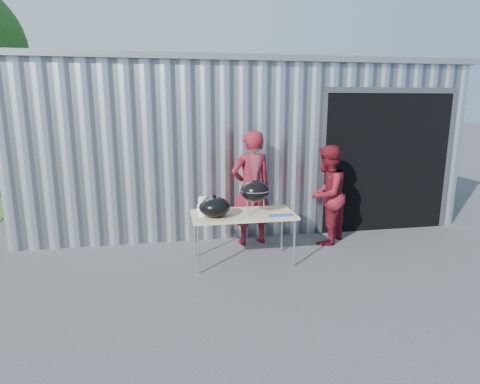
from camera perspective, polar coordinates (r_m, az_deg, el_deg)
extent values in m
plane|color=#3F3F41|center=(5.50, -2.79, -12.50)|extent=(80.00, 80.00, 0.00)
cube|color=silver|center=(9.79, -1.98, 7.63)|extent=(8.00, 6.00, 3.00)
cube|color=slate|center=(9.78, -2.05, 16.71)|extent=(8.20, 6.20, 0.10)
cube|color=black|center=(8.29, 18.09, 4.42)|extent=(2.40, 1.20, 2.50)
cube|color=#4C4C51|center=(7.73, 20.80, 13.38)|extent=(2.52, 0.08, 0.10)
cube|color=tan|center=(5.87, 0.44, -3.24)|extent=(1.50, 0.75, 0.04)
cylinder|color=silver|center=(5.60, -5.96, -8.13)|extent=(0.03, 0.03, 0.71)
cylinder|color=silver|center=(5.86, 7.72, -7.23)|extent=(0.03, 0.03, 0.71)
cylinder|color=silver|center=(6.19, -6.44, -6.11)|extent=(0.03, 0.03, 0.71)
cylinder|color=silver|center=(6.43, 5.97, -5.40)|extent=(0.03, 0.03, 0.71)
ellipsoid|color=black|center=(5.80, 2.11, 0.15)|extent=(0.42, 0.42, 0.31)
cylinder|color=silver|center=(5.80, 2.11, 0.26)|extent=(0.43, 0.43, 0.02)
cylinder|color=silver|center=(5.79, 2.12, 0.38)|extent=(0.40, 0.40, 0.01)
cylinder|color=silver|center=(5.98, 1.80, -1.57)|extent=(0.02, 0.02, 0.24)
cylinder|color=silver|center=(5.76, 1.07, -2.12)|extent=(0.02, 0.02, 0.24)
cylinder|color=silver|center=(5.81, 3.42, -2.00)|extent=(0.02, 0.02, 0.24)
cylinder|color=#CA6B48|center=(5.76, 0.86, 0.47)|extent=(0.02, 0.14, 0.02)
cylinder|color=#CA6B48|center=(5.77, 1.17, 0.48)|extent=(0.02, 0.14, 0.02)
cylinder|color=#CA6B48|center=(5.78, 1.49, 0.49)|extent=(0.02, 0.14, 0.02)
cylinder|color=#CA6B48|center=(5.78, 1.80, 0.50)|extent=(0.02, 0.14, 0.02)
cylinder|color=#CA6B48|center=(5.79, 2.12, 0.52)|extent=(0.02, 0.14, 0.02)
cylinder|color=#CA6B48|center=(5.80, 2.43, 0.53)|extent=(0.02, 0.14, 0.02)
cylinder|color=#CA6B48|center=(5.81, 2.74, 0.54)|extent=(0.02, 0.14, 0.02)
cylinder|color=#CA6B48|center=(5.81, 3.05, 0.55)|extent=(0.02, 0.14, 0.02)
cylinder|color=#CA6B48|center=(5.82, 3.36, 0.56)|extent=(0.02, 0.14, 0.02)
cone|color=silver|center=(5.74, 2.14, 3.31)|extent=(0.20, 0.20, 0.55)
ellipsoid|color=black|center=(5.67, -3.65, -2.13)|extent=(0.44, 0.44, 0.29)
cylinder|color=black|center=(5.63, -3.67, -0.58)|extent=(0.05, 0.05, 0.03)
cylinder|color=white|center=(5.70, -5.32, -2.11)|extent=(0.12, 0.12, 0.28)
cube|color=white|center=(5.97, -5.12, -2.34)|extent=(0.20, 0.15, 0.10)
cube|color=#1D40BE|center=(5.73, 5.72, -3.22)|extent=(0.32, 0.06, 0.05)
cube|color=yellow|center=(5.73, 5.73, -2.92)|extent=(0.32, 0.06, 0.01)
imported|color=maroon|center=(6.62, 1.60, 0.51)|extent=(0.77, 0.59, 1.90)
imported|color=maroon|center=(6.84, 12.20, -0.39)|extent=(1.02, 1.02, 1.66)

